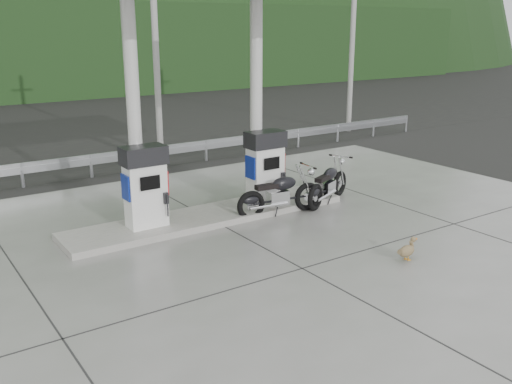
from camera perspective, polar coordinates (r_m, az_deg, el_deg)
ground at (r=11.66m, az=1.56°, el=-6.10°), size 160.00×160.00×0.00m
forecourt_apron at (r=11.65m, az=1.56°, el=-6.05°), size 18.00×14.00×0.02m
pump_island at (r=13.60m, az=-4.61°, el=-2.40°), size 7.00×1.40×0.15m
gas_pump_left at (r=12.64m, az=-11.01°, el=0.52°), size 0.95×0.55×1.80m
gas_pump_right at (r=14.15m, az=0.93°, el=2.50°), size 0.95×0.55×1.80m
canopy_column_left at (r=12.68m, az=-12.13°, el=7.90°), size 0.30×0.30×5.00m
canopy_column_right at (r=14.19m, az=0.02°, el=9.11°), size 0.30×0.30×5.00m
guardrail at (r=18.27m, az=-13.28°, el=4.05°), size 26.00×0.16×1.42m
road at (r=21.66m, az=-16.55°, el=3.76°), size 60.00×7.00×0.01m
utility_pole_b at (r=20.05m, az=-10.03°, el=14.77°), size 0.22×0.22×8.00m
utility_pole_c at (r=25.15m, az=9.63°, el=15.04°), size 0.22×0.22×8.00m
motorcycle_left at (r=13.75m, az=2.41°, el=-0.27°), size 2.20×0.91×1.01m
motorcycle_right at (r=14.82m, az=7.22°, el=0.76°), size 2.13×1.43×0.97m
duck at (r=11.56m, az=14.83°, el=-5.75°), size 0.54×0.22×0.38m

